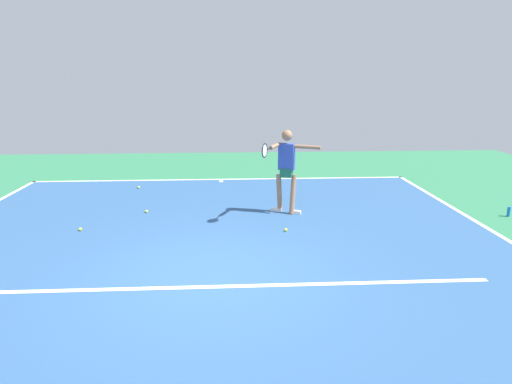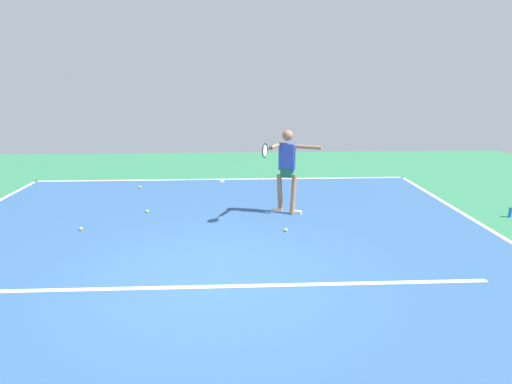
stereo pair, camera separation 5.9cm
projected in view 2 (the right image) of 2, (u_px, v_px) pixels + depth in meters
The scene contains 11 objects.
ground_plane at pixel (212, 275), 6.71m from camera, with size 22.59×22.59×0.00m, color #2D754C.
court_surface at pixel (212, 275), 6.71m from camera, with size 10.99×13.13×0.00m, color #2D5484.
court_line_baseline_near at pixel (223, 179), 13.00m from camera, with size 10.99×0.10×0.01m, color white.
court_line_service at pixel (210, 287), 6.34m from camera, with size 8.24×0.10×0.01m, color white.
court_line_centre_mark at pixel (222, 181), 12.81m from camera, with size 0.10×0.30×0.01m, color white.
tennis_player at pixel (287, 165), 9.51m from camera, with size 1.31×1.12×1.86m.
tennis_ball_far_corner at pixel (286, 230), 8.60m from camera, with size 0.07×0.07×0.07m, color yellow.
tennis_ball_by_baseline at pixel (147, 211), 9.81m from camera, with size 0.07×0.07×0.07m, color #C6E53D.
tennis_ball_near_player at pixel (81, 229), 8.67m from camera, with size 0.07×0.07×0.07m, color #CCE033.
tennis_ball_centre_court at pixel (140, 187), 11.95m from camera, with size 0.07×0.07×0.07m, color #C6E53D.
water_bottle at pixel (510, 212), 9.48m from camera, with size 0.07×0.07×0.22m, color blue.
Camera 2 is at (-0.38, 6.19, 2.95)m, focal length 30.68 mm.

